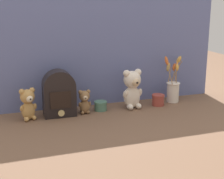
# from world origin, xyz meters

# --- Properties ---
(ground_plane) EXTENTS (4.00, 4.00, 0.00)m
(ground_plane) POSITION_xyz_m (0.00, 0.00, 0.00)
(ground_plane) COLOR brown
(backdrop_wall) EXTENTS (1.54, 0.02, 0.77)m
(backdrop_wall) POSITION_xyz_m (0.00, 0.17, 0.39)
(backdrop_wall) COLOR slate
(backdrop_wall) RESTS_ON ground
(teddy_bear_large) EXTENTS (0.14, 0.13, 0.25)m
(teddy_bear_large) POSITION_xyz_m (0.14, 0.02, 0.13)
(teddy_bear_large) COLOR beige
(teddy_bear_large) RESTS_ON ground
(teddy_bear_medium) EXTENTS (0.11, 0.09, 0.19)m
(teddy_bear_medium) POSITION_xyz_m (-0.51, 0.01, 0.10)
(teddy_bear_medium) COLOR tan
(teddy_bear_medium) RESTS_ON ground
(teddy_bear_small) EXTENTS (0.08, 0.08, 0.15)m
(teddy_bear_small) POSITION_xyz_m (-0.18, 0.01, 0.08)
(teddy_bear_small) COLOR olive
(teddy_bear_small) RESTS_ON ground
(flower_vase) EXTENTS (0.18, 0.13, 0.32)m
(flower_vase) POSITION_xyz_m (0.45, 0.05, 0.10)
(flower_vase) COLOR silver
(flower_vase) RESTS_ON ground
(vintage_radio) EXTENTS (0.19, 0.12, 0.28)m
(vintage_radio) POSITION_xyz_m (-0.33, 0.03, 0.14)
(vintage_radio) COLOR black
(vintage_radio) RESTS_ON ground
(decorative_tin_tall) EXTENTS (0.08, 0.08, 0.06)m
(decorative_tin_tall) POSITION_xyz_m (-0.07, 0.03, 0.03)
(decorative_tin_tall) COLOR #47705B
(decorative_tin_tall) RESTS_ON ground
(decorative_tin_short) EXTENTS (0.08, 0.08, 0.07)m
(decorative_tin_short) POSITION_xyz_m (0.32, 0.01, 0.04)
(decorative_tin_short) COLOR #993D33
(decorative_tin_short) RESTS_ON ground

